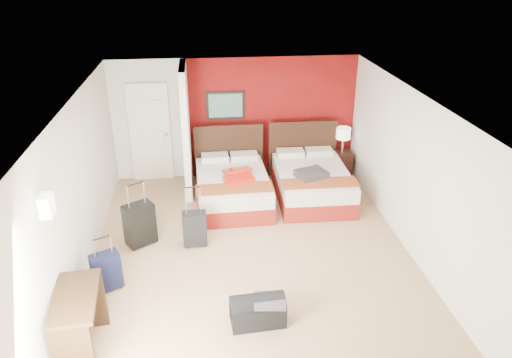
{
  "coord_description": "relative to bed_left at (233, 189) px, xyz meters",
  "views": [
    {
      "loc": [
        -0.68,
        -6.26,
        4.34
      ],
      "look_at": [
        0.14,
        0.8,
        1.0
      ],
      "focal_mm": 33.77,
      "sensor_mm": 36.0,
      "label": 1
    }
  ],
  "objects": [
    {
      "name": "ground",
      "position": [
        0.17,
        -1.91,
        -0.29
      ],
      "size": [
        6.5,
        6.5,
        0.0
      ],
      "primitive_type": "plane",
      "color": "tan",
      "rests_on": "ground"
    },
    {
      "name": "room_walls",
      "position": [
        -1.23,
        -0.49,
        0.97
      ],
      "size": [
        5.02,
        6.52,
        2.5
      ],
      "color": "silver",
      "rests_on": "ground"
    },
    {
      "name": "red_accent_panel",
      "position": [
        0.92,
        1.32,
        0.96
      ],
      "size": [
        3.5,
        0.04,
        2.5
      ],
      "primitive_type": "cube",
      "color": "maroon",
      "rests_on": "ground"
    },
    {
      "name": "partition_wall",
      "position": [
        -0.83,
        0.7,
        0.96
      ],
      "size": [
        0.12,
        1.2,
        2.5
      ],
      "primitive_type": "cube",
      "color": "silver",
      "rests_on": "ground"
    },
    {
      "name": "entry_door",
      "position": [
        -1.58,
        1.29,
        0.74
      ],
      "size": [
        0.82,
        0.06,
        2.05
      ],
      "primitive_type": "cube",
      "color": "silver",
      "rests_on": "ground"
    },
    {
      "name": "bed_left",
      "position": [
        0.0,
        0.0,
        0.0
      ],
      "size": [
        1.38,
        1.94,
        0.57
      ],
      "primitive_type": "cube",
      "rotation": [
        0.0,
        0.0,
        0.02
      ],
      "color": "white",
      "rests_on": "ground"
    },
    {
      "name": "bed_right",
      "position": [
        1.55,
        0.04,
        0.0
      ],
      "size": [
        1.4,
        1.97,
        0.58
      ],
      "primitive_type": "cube",
      "rotation": [
        0.0,
        0.0,
        -0.02
      ],
      "color": "white",
      "rests_on": "ground"
    },
    {
      "name": "red_suitcase_open",
      "position": [
        0.1,
        -0.1,
        0.33
      ],
      "size": [
        0.69,
        0.82,
        0.09
      ],
      "primitive_type": "cube",
      "rotation": [
        0.0,
        0.0,
        0.27
      ],
      "color": "red",
      "rests_on": "bed_left"
    },
    {
      "name": "jacket_bundle",
      "position": [
        1.45,
        -0.26,
        0.36
      ],
      "size": [
        0.64,
        0.58,
        0.13
      ],
      "primitive_type": "cube",
      "rotation": [
        0.0,
        0.0,
        0.35
      ],
      "color": "#38383D",
      "rests_on": "bed_right"
    },
    {
      "name": "nightstand",
      "position": [
        2.38,
        0.97,
        -0.01
      ],
      "size": [
        0.42,
        0.42,
        0.55
      ],
      "primitive_type": "cube",
      "rotation": [
        0.0,
        0.0,
        0.06
      ],
      "color": "black",
      "rests_on": "ground"
    },
    {
      "name": "table_lamp",
      "position": [
        2.38,
        0.97,
        0.53
      ],
      "size": [
        0.39,
        0.39,
        0.53
      ],
      "primitive_type": "cylinder",
      "rotation": [
        0.0,
        0.0,
        0.38
      ],
      "color": "beige",
      "rests_on": "nightstand"
    },
    {
      "name": "suitcase_black",
      "position": [
        -1.6,
        -1.28,
        0.06
      ],
      "size": [
        0.55,
        0.49,
        0.69
      ],
      "primitive_type": "cube",
      "rotation": [
        0.0,
        0.0,
        0.57
      ],
      "color": "black",
      "rests_on": "ground"
    },
    {
      "name": "suitcase_charcoal",
      "position": [
        -0.71,
        -1.4,
        -0.01
      ],
      "size": [
        0.39,
        0.25,
        0.56
      ],
      "primitive_type": "cube",
      "rotation": [
        0.0,
        0.0,
        0.03
      ],
      "color": "black",
      "rests_on": "ground"
    },
    {
      "name": "suitcase_navy",
      "position": [
        -1.95,
        -2.4,
        -0.02
      ],
      "size": [
        0.45,
        0.38,
        0.54
      ],
      "primitive_type": "cube",
      "rotation": [
        0.0,
        0.0,
        0.44
      ],
      "color": "black",
      "rests_on": "ground"
    },
    {
      "name": "duffel_bag",
      "position": [
        0.08,
        -3.34,
        -0.11
      ],
      "size": [
        0.71,
        0.41,
        0.35
      ],
      "primitive_type": "cube",
      "rotation": [
        0.0,
        0.0,
        0.06
      ],
      "color": "black",
      "rests_on": "ground"
    },
    {
      "name": "jacket_draped",
      "position": [
        0.23,
        -3.39,
        0.09
      ],
      "size": [
        0.43,
        0.38,
        0.05
      ],
      "primitive_type": "cube",
      "rotation": [
        0.0,
        0.0,
        -0.11
      ],
      "color": "#3D3D42",
      "rests_on": "duffel_bag"
    },
    {
      "name": "desk",
      "position": [
        -2.05,
        -3.59,
        0.12
      ],
      "size": [
        0.58,
        1.03,
        0.82
      ],
      "primitive_type": "cube",
      "rotation": [
        0.0,
        0.0,
        0.09
      ],
      "color": "black",
      "rests_on": "ground"
    }
  ]
}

